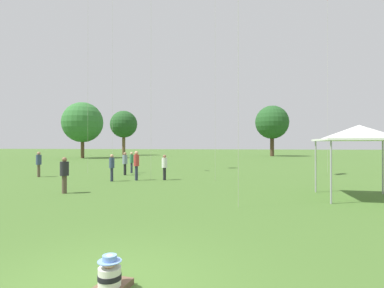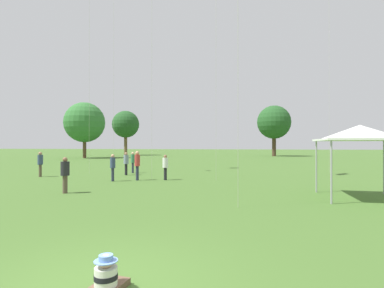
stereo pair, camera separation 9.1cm
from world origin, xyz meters
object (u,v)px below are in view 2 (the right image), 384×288
object	(u,v)px
person_standing_1	(65,172)
person_standing_6	(165,165)
person_standing_3	(126,161)
distant_tree_1	(85,122)
seated_toddler	(107,276)
person_standing_5	(40,162)
person_standing_4	(137,163)
canopy_tent	(360,133)
distant_tree_2	(126,124)
distant_tree_0	(274,122)
person_standing_2	(113,165)
person_standing_0	(133,160)

from	to	relation	value
person_standing_1	person_standing_6	xyz separation A→B (m)	(3.12, 5.80, -0.03)
person_standing_3	distant_tree_1	bearing A→B (deg)	-144.15
person_standing_1	seated_toddler	bearing A→B (deg)	-41.52
person_standing_5	person_standing_4	bearing A→B (deg)	-144.58
person_standing_6	canopy_tent	xyz separation A→B (m)	(9.61, -4.88, 1.75)
distant_tree_1	distant_tree_2	xyz separation A→B (m)	(1.25, 14.40, 0.62)
distant_tree_0	person_standing_5	bearing A→B (deg)	-114.35
person_standing_3	distant_tree_0	bearing A→B (deg)	161.40
person_standing_1	canopy_tent	xyz separation A→B (m)	(12.73, 0.93, 1.72)
person_standing_2	person_standing_5	world-z (taller)	person_standing_5
distant_tree_2	person_standing_0	bearing A→B (deg)	-66.24
person_standing_1	person_standing_4	world-z (taller)	person_standing_4
person_standing_4	distant_tree_2	distance (m)	47.39
seated_toddler	distant_tree_0	bearing A→B (deg)	91.15
person_standing_1	person_standing_5	distance (m)	8.47
person_standing_6	distant_tree_1	xyz separation A→B (m)	(-21.99, 28.18, 5.08)
person_standing_5	person_standing_6	world-z (taller)	person_standing_5
person_standing_4	distant_tree_0	xyz separation A→B (m)	(11.96, 43.38, 5.59)
person_standing_3	canopy_tent	xyz separation A→B (m)	(13.27, -7.32, 1.69)
person_standing_5	distant_tree_0	size ratio (longest dim) A/B	0.17
distant_tree_0	distant_tree_2	world-z (taller)	distant_tree_0
seated_toddler	person_standing_4	size ratio (longest dim) A/B	0.32
person_standing_6	distant_tree_1	bearing A→B (deg)	149.54
person_standing_1	distant_tree_1	bearing A→B (deg)	130.75
person_standing_1	person_standing_5	world-z (taller)	person_standing_5
seated_toddler	person_standing_2	world-z (taller)	person_standing_2
person_standing_3	distant_tree_1	distance (m)	32.00
person_standing_3	person_standing_6	world-z (taller)	person_standing_3
person_standing_0	distant_tree_1	bearing A→B (deg)	-1.57
distant_tree_2	distant_tree_0	bearing A→B (deg)	0.64
distant_tree_2	distant_tree_1	bearing A→B (deg)	-94.97
person_standing_2	canopy_tent	bearing A→B (deg)	-138.46
person_standing_2	distant_tree_0	distance (m)	46.43
person_standing_0	distant_tree_2	xyz separation A→B (m)	(-16.94, 38.49, 5.64)
person_standing_3	person_standing_6	xyz separation A→B (m)	(3.65, -2.44, -0.05)
person_standing_0	person_standing_3	bearing A→B (deg)	146.23
person_standing_4	distant_tree_1	world-z (taller)	distant_tree_1
distant_tree_1	distant_tree_2	distance (m)	14.47
person_standing_1	person_standing_5	xyz separation A→B (m)	(-5.91, 6.06, 0.07)
seated_toddler	person_standing_4	xyz separation A→B (m)	(-4.68, 13.53, 0.87)
person_standing_1	person_standing_5	size ratio (longest dim) A/B	0.95
person_standing_1	distant_tree_1	world-z (taller)	distant_tree_1
person_standing_4	seated_toddler	bearing A→B (deg)	-9.43
person_standing_1	canopy_tent	world-z (taller)	canopy_tent
person_standing_6	person_standing_2	bearing A→B (deg)	-136.16
person_standing_4	person_standing_5	size ratio (longest dim) A/B	1.05
person_standing_0	person_standing_1	xyz separation A→B (m)	(0.67, -9.90, -0.03)
person_standing_6	person_standing_4	bearing A→B (deg)	-143.39
person_standing_6	distant_tree_0	xyz separation A→B (m)	(10.28, 42.92, 5.75)
person_standing_2	seated_toddler	bearing A→B (deg)	172.79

